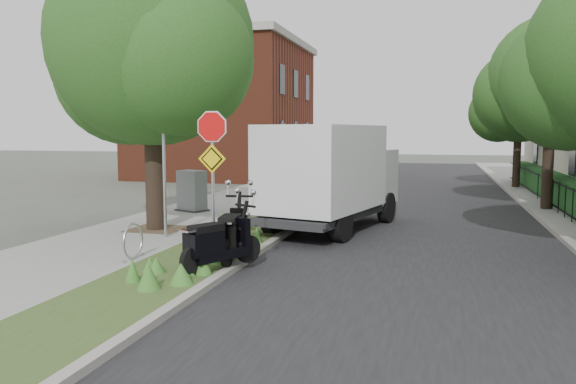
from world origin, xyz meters
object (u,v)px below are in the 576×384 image
scooter_far (214,248)px  utility_cabinet (192,191)px  sign_assembly (212,152)px  box_truck (331,172)px  scooter_near (232,238)px

scooter_far → utility_cabinet: size_ratio=1.29×
sign_assembly → utility_cabinet: sign_assembly is taller
sign_assembly → utility_cabinet: (-3.18, 5.77, -1.56)m
scooter_far → box_truck: (1.18, 5.63, 1.07)m
box_truck → sign_assembly: bearing=-115.4°
sign_assembly → box_truck: (1.88, 3.96, -0.70)m
scooter_near → scooter_far: size_ratio=1.15×
sign_assembly → scooter_near: (0.74, -0.79, -1.74)m
utility_cabinet → sign_assembly: bearing=-61.2°
sign_assembly → box_truck: 4.44m
sign_assembly → scooter_far: bearing=-67.3°
scooter_near → scooter_far: scooter_near is taller
scooter_far → box_truck: 5.85m
scooter_near → scooter_far: 0.88m
scooter_near → scooter_far: (-0.04, -0.88, -0.02)m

